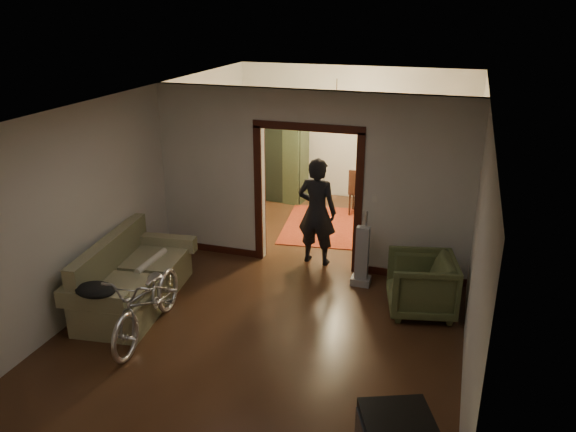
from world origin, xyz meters
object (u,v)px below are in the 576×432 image
at_px(bicycle, 148,301).
at_px(person, 317,212).
at_px(locker, 283,156).
at_px(desk, 399,193).
at_px(armchair, 421,285).
at_px(sofa, 134,273).

distance_m(bicycle, person, 3.11).
xyz_separation_m(person, locker, (-1.49, 2.82, 0.08)).
bearing_deg(desk, armchair, -72.20).
relative_size(locker, desk, 1.81).
relative_size(sofa, person, 1.16).
xyz_separation_m(person, desk, (0.96, 2.84, -0.49)).
distance_m(sofa, desk, 5.77).
bearing_deg(locker, sofa, -87.46).
bearing_deg(bicycle, locker, 85.07).
distance_m(sofa, bicycle, 0.86).
relative_size(armchair, desk, 0.85).
bearing_deg(sofa, locker, 76.23).
distance_m(bicycle, armchair, 3.62).
distance_m(bicycle, locker, 5.55).
height_order(armchair, desk, armchair).
xyz_separation_m(sofa, desk, (3.03, 4.91, -0.08)).
bearing_deg(person, bicycle, 66.29).
relative_size(person, desk, 1.67).
bearing_deg(armchair, sofa, -87.87).
height_order(sofa, locker, locker).
xyz_separation_m(sofa, bicycle, (0.59, -0.63, 0.00)).
height_order(person, desk, person).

